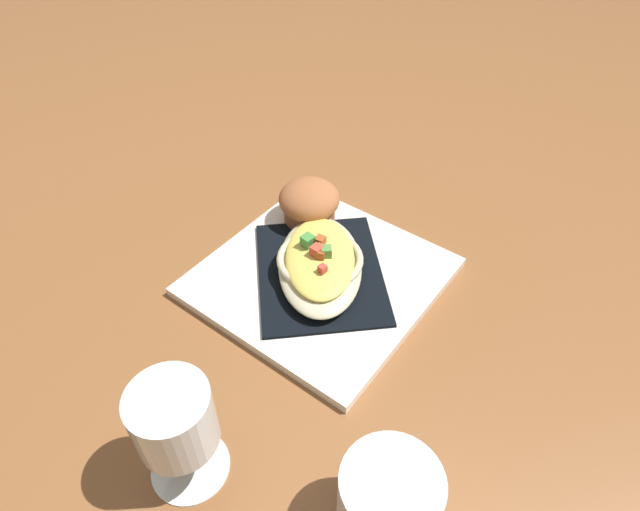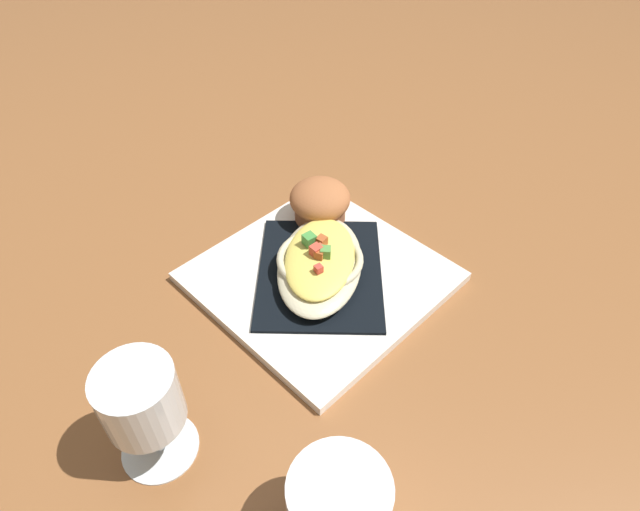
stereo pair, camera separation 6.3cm
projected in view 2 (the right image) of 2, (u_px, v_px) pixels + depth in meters
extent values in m
plane|color=brown|center=(320.00, 280.00, 0.66)|extent=(2.60, 2.60, 0.00)
cube|color=white|center=(320.00, 277.00, 0.66)|extent=(0.27, 0.27, 0.01)
cube|color=black|center=(320.00, 272.00, 0.65)|extent=(0.24, 0.24, 0.00)
ellipsoid|color=beige|center=(320.00, 264.00, 0.64)|extent=(0.20, 0.19, 0.02)
torus|color=beige|center=(320.00, 259.00, 0.64)|extent=(0.15, 0.15, 0.01)
ellipsoid|color=#E8D25C|center=(320.00, 257.00, 0.64)|extent=(0.16, 0.15, 0.02)
cube|color=#D44A36|center=(319.00, 252.00, 0.62)|extent=(0.01, 0.01, 0.01)
cube|color=#479742|center=(309.00, 240.00, 0.64)|extent=(0.01, 0.01, 0.01)
cube|color=#B35328|center=(322.00, 241.00, 0.64)|extent=(0.01, 0.01, 0.01)
cube|color=#AE5435|center=(318.00, 252.00, 0.62)|extent=(0.01, 0.01, 0.01)
cube|color=#D44437|center=(319.00, 269.00, 0.60)|extent=(0.01, 0.01, 0.01)
cube|color=#AD5527|center=(319.00, 254.00, 0.62)|extent=(0.01, 0.01, 0.01)
cube|color=#569443|center=(326.00, 252.00, 0.62)|extent=(0.02, 0.02, 0.01)
cylinder|color=#A55F3C|center=(320.00, 212.00, 0.72)|extent=(0.07, 0.07, 0.03)
ellipsoid|color=#AC653B|center=(320.00, 199.00, 0.70)|extent=(0.08, 0.08, 0.04)
ellipsoid|color=#4C0F23|center=(320.00, 192.00, 0.70)|extent=(0.03, 0.03, 0.01)
cylinder|color=white|center=(339.00, 509.00, 0.43)|extent=(0.08, 0.08, 0.08)
cylinder|color=white|center=(161.00, 447.00, 0.51)|extent=(0.07, 0.07, 0.00)
cylinder|color=white|center=(154.00, 432.00, 0.49)|extent=(0.01, 0.01, 0.05)
cylinder|color=white|center=(139.00, 398.00, 0.45)|extent=(0.07, 0.07, 0.06)
cylinder|color=silver|center=(144.00, 408.00, 0.46)|extent=(0.06, 0.06, 0.03)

